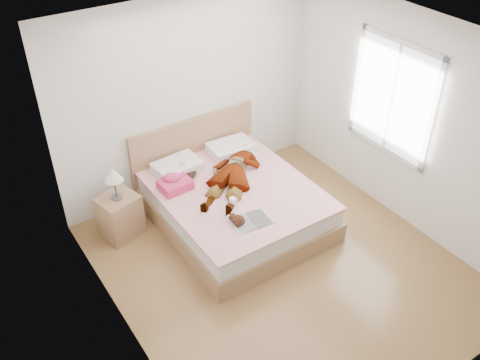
{
  "coord_description": "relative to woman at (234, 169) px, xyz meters",
  "views": [
    {
      "loc": [
        -2.82,
        -3.4,
        4.34
      ],
      "look_at": [
        0.0,
        0.85,
        0.7
      ],
      "focal_mm": 40.0,
      "sensor_mm": 36.0,
      "label": 1
    }
  ],
  "objects": [
    {
      "name": "coffee_mug",
      "position": [
        -0.32,
        -0.48,
        -0.06
      ],
      "size": [
        0.12,
        0.09,
        0.09
      ],
      "color": "white",
      "rests_on": "bed"
    },
    {
      "name": "towel",
      "position": [
        -0.74,
        0.18,
        -0.03
      ],
      "size": [
        0.38,
        0.32,
        0.19
      ],
      "color": "#E43E73",
      "rests_on": "bed"
    },
    {
      "name": "ground",
      "position": [
        -0.13,
        -1.19,
        -0.62
      ],
      "size": [
        4.0,
        4.0,
        0.0
      ],
      "primitive_type": "plane",
      "color": "brown",
      "rests_on": "ground"
    },
    {
      "name": "phone",
      "position": [
        -0.5,
        0.4,
        0.05
      ],
      "size": [
        0.09,
        0.09,
        0.05
      ],
      "primitive_type": "cube",
      "rotation": [
        0.44,
        0.0,
        0.75
      ],
      "color": "silver",
      "rests_on": "bed"
    },
    {
      "name": "woman",
      "position": [
        0.0,
        0.0,
        0.0
      ],
      "size": [
        1.57,
        1.52,
        0.22
      ],
      "primitive_type": "imported",
      "rotation": [
        0.0,
        0.0,
        -0.82
      ],
      "color": "silver",
      "rests_on": "bed"
    },
    {
      "name": "bed",
      "position": [
        -0.13,
        -0.15,
        -0.34
      ],
      "size": [
        1.8,
        2.08,
        1.0
      ],
      "color": "brown",
      "rests_on": "ground"
    },
    {
      "name": "plush_toy",
      "position": [
        -0.47,
        -0.79,
        -0.05
      ],
      "size": [
        0.17,
        0.22,
        0.11
      ],
      "color": "black",
      "rests_on": "bed"
    },
    {
      "name": "nightstand",
      "position": [
        -1.41,
        0.35,
        -0.3
      ],
      "size": [
        0.52,
        0.48,
        0.95
      ],
      "color": "#8C5F40",
      "rests_on": "ground"
    },
    {
      "name": "hair",
      "position": [
        -0.57,
        0.45,
        -0.07
      ],
      "size": [
        0.58,
        0.65,
        0.08
      ],
      "primitive_type": "ellipsoid",
      "rotation": [
        0.0,
        0.0,
        0.22
      ],
      "color": "black",
      "rests_on": "bed"
    },
    {
      "name": "magazine",
      "position": [
        -0.32,
        -0.86,
        -0.1
      ],
      "size": [
        0.47,
        0.34,
        0.03
      ],
      "color": "white",
      "rests_on": "bed"
    },
    {
      "name": "room_shell",
      "position": [
        1.64,
        -0.89,
        0.88
      ],
      "size": [
        4.0,
        4.0,
        4.0
      ],
      "color": "white",
      "rests_on": "ground"
    }
  ]
}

